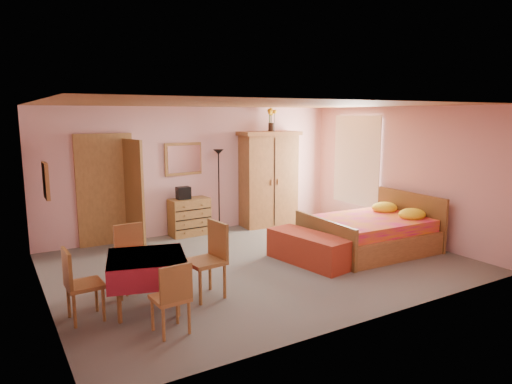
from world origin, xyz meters
TOP-DOWN VIEW (x-y plane):
  - floor at (0.00, 0.00)m, footprint 6.50×6.50m
  - ceiling at (0.00, 0.00)m, footprint 6.50×6.50m
  - wall_back at (0.00, 2.50)m, footprint 6.50×0.10m
  - wall_front at (0.00, -2.50)m, footprint 6.50×0.10m
  - wall_left at (-3.25, 0.00)m, footprint 0.10×5.00m
  - wall_right at (3.25, 0.00)m, footprint 0.10×5.00m
  - doorway at (-1.90, 2.47)m, footprint 1.06×0.12m
  - window at (3.21, 1.20)m, footprint 0.08×1.40m
  - picture_left at (-3.22, -0.60)m, footprint 0.04×0.32m
  - picture_back at (2.35, 2.47)m, footprint 0.30×0.04m
  - chest_of_drawers at (-0.30, 2.28)m, footprint 0.82×0.44m
  - wall_mirror at (-0.30, 2.49)m, footprint 0.84×0.10m
  - stereo at (-0.42, 2.28)m, footprint 0.27×0.20m
  - floor_lamp at (0.38, 2.29)m, footprint 0.24×0.24m
  - wardrobe at (1.54, 2.20)m, footprint 1.37×0.77m
  - sunflower_vase at (1.64, 2.23)m, footprint 0.20×0.20m
  - bed at (2.08, -0.38)m, footprint 2.19×1.76m
  - bench at (0.69, -0.40)m, footprint 0.78×1.55m
  - dining_table at (-2.16, -0.79)m, footprint 1.16×1.16m
  - chair_south at (-2.14, -1.57)m, footprint 0.41×0.41m
  - chair_north at (-2.12, -0.09)m, footprint 0.44×0.44m
  - chair_west at (-2.90, -0.73)m, footprint 0.42×0.42m
  - chair_east at (-1.38, -0.84)m, footprint 0.51×0.51m

SIDE VIEW (x-z plane):
  - floor at x=0.00m, z-range 0.00..0.00m
  - bench at x=0.69m, z-range 0.00..0.50m
  - dining_table at x=-2.16m, z-range 0.00..0.69m
  - chest_of_drawers at x=-0.30m, z-range 0.00..0.76m
  - chair_south at x=-2.14m, z-range 0.00..0.84m
  - chair_west at x=-2.90m, z-range 0.00..0.90m
  - chair_north at x=-2.12m, z-range 0.00..0.92m
  - bed at x=2.08m, z-range 0.00..0.99m
  - chair_east at x=-1.38m, z-range 0.00..1.02m
  - floor_lamp at x=0.38m, z-range 0.00..1.73m
  - stereo at x=-0.42m, z-range 0.76..1.01m
  - doorway at x=-1.90m, z-range -0.05..2.10m
  - wardrobe at x=1.54m, z-range 0.00..2.08m
  - wall_back at x=0.00m, z-range 0.00..2.60m
  - wall_front at x=0.00m, z-range 0.00..2.60m
  - wall_left at x=-3.25m, z-range 0.00..2.60m
  - wall_right at x=3.25m, z-range 0.00..2.60m
  - window at x=3.21m, z-range 0.48..2.42m
  - picture_back at x=2.35m, z-range 1.35..1.75m
  - wall_mirror at x=-0.30m, z-range 1.22..1.88m
  - picture_left at x=-3.22m, z-range 1.49..1.91m
  - sunflower_vase at x=1.64m, z-range 2.08..2.59m
  - ceiling at x=0.00m, z-range 2.60..2.60m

